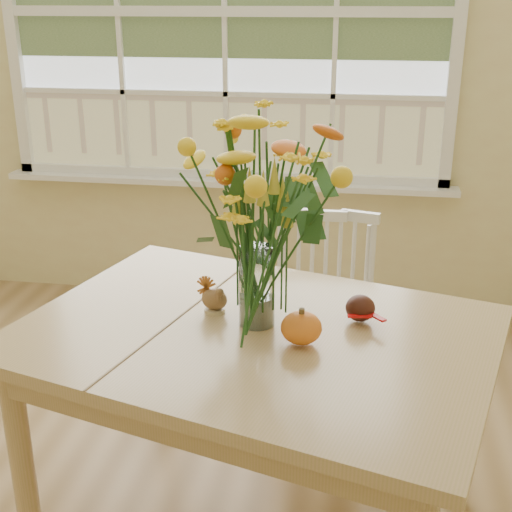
# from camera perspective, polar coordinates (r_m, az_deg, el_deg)

# --- Properties ---
(wall_back) EXTENTS (4.00, 0.02, 2.70)m
(wall_back) POSITION_cam_1_polar(r_m,az_deg,el_deg) (3.63, -2.47, 16.56)
(wall_back) COLOR beige
(wall_back) RESTS_ON floor
(window) EXTENTS (2.42, 0.12, 1.74)m
(window) POSITION_cam_1_polar(r_m,az_deg,el_deg) (3.58, -2.64, 19.40)
(window) COLOR silver
(window) RESTS_ON wall_back
(dining_table) EXTENTS (1.55, 1.28, 0.72)m
(dining_table) POSITION_cam_1_polar(r_m,az_deg,el_deg) (2.04, -0.09, -8.40)
(dining_table) COLOR tan
(dining_table) RESTS_ON floor
(windsor_chair) EXTENTS (0.41, 0.39, 0.84)m
(windsor_chair) POSITION_cam_1_polar(r_m,az_deg,el_deg) (2.67, 5.67, -4.67)
(windsor_chair) COLOR white
(windsor_chair) RESTS_ON floor
(flower_vase) EXTENTS (0.50, 0.50, 0.59)m
(flower_vase) POSITION_cam_1_polar(r_m,az_deg,el_deg) (1.90, 0.08, 3.98)
(flower_vase) COLOR white
(flower_vase) RESTS_ON dining_table
(pumpkin) EXTENTS (0.11, 0.11, 0.09)m
(pumpkin) POSITION_cam_1_polar(r_m,az_deg,el_deg) (1.90, 3.79, -6.12)
(pumpkin) COLOR orange
(pumpkin) RESTS_ON dining_table
(turkey_figurine) EXTENTS (0.09, 0.07, 0.10)m
(turkey_figurine) POSITION_cam_1_polar(r_m,az_deg,el_deg) (2.09, -3.49, -3.63)
(turkey_figurine) COLOR #CCB78C
(turkey_figurine) RESTS_ON dining_table
(dark_gourd) EXTENTS (0.13, 0.11, 0.08)m
(dark_gourd) POSITION_cam_1_polar(r_m,az_deg,el_deg) (2.05, 8.68, -4.42)
(dark_gourd) COLOR #38160F
(dark_gourd) RESTS_ON dining_table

